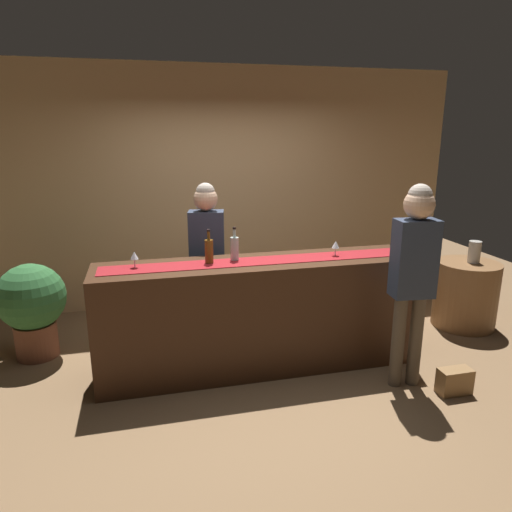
{
  "coord_description": "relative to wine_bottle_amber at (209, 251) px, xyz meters",
  "views": [
    {
      "loc": [
        -0.96,
        -3.85,
        2.14
      ],
      "look_at": [
        -0.02,
        0.0,
        1.07
      ],
      "focal_mm": 32.64,
      "sensor_mm": 36.0,
      "label": 1
    }
  ],
  "objects": [
    {
      "name": "ground_plane",
      "position": [
        0.43,
        -0.04,
        -1.14
      ],
      "size": [
        10.0,
        10.0,
        0.0
      ],
      "primitive_type": "plane",
      "color": "brown"
    },
    {
      "name": "back_wall",
      "position": [
        0.43,
        1.86,
        0.31
      ],
      "size": [
        6.0,
        0.12,
        2.9
      ],
      "primitive_type": "cube",
      "color": "tan",
      "rests_on": "ground"
    },
    {
      "name": "bar_counter",
      "position": [
        0.43,
        -0.04,
        -0.63
      ],
      "size": [
        2.89,
        0.6,
        1.02
      ],
      "primitive_type": "cube",
      "color": "#3D2314",
      "rests_on": "ground"
    },
    {
      "name": "counter_runner_cloth",
      "position": [
        0.43,
        -0.04,
        -0.11
      ],
      "size": [
        2.74,
        0.28,
        0.01
      ],
      "primitive_type": "cube",
      "color": "maroon",
      "rests_on": "bar_counter"
    },
    {
      "name": "wine_bottle_amber",
      "position": [
        0.0,
        0.0,
        0.0
      ],
      "size": [
        0.07,
        0.07,
        0.3
      ],
      "color": "brown",
      "rests_on": "bar_counter"
    },
    {
      "name": "wine_bottle_clear",
      "position": [
        0.23,
        0.04,
        0.0
      ],
      "size": [
        0.07,
        0.07,
        0.3
      ],
      "color": "#B2C6C1",
      "rests_on": "bar_counter"
    },
    {
      "name": "wine_glass_near_customer",
      "position": [
        1.16,
        -0.04,
        -0.01
      ],
      "size": [
        0.07,
        0.07,
        0.14
      ],
      "color": "silver",
      "rests_on": "bar_counter"
    },
    {
      "name": "wine_glass_mid_counter",
      "position": [
        -0.63,
        0.0,
        -0.01
      ],
      "size": [
        0.07,
        0.07,
        0.14
      ],
      "color": "silver",
      "rests_on": "bar_counter"
    },
    {
      "name": "bartender",
      "position": [
        0.05,
        0.54,
        -0.11
      ],
      "size": [
        0.37,
        0.26,
        1.67
      ],
      "rotation": [
        0.0,
        0.0,
        2.95
      ],
      "color": "#26262B",
      "rests_on": "ground"
    },
    {
      "name": "customer_sipping",
      "position": [
        1.59,
        -0.65,
        -0.05
      ],
      "size": [
        0.36,
        0.24,
        1.74
      ],
      "rotation": [
        0.0,
        0.0,
        -0.1
      ],
      "color": "brown",
      "rests_on": "ground"
    },
    {
      "name": "round_side_table",
      "position": [
        2.93,
        0.34,
        -0.77
      ],
      "size": [
        0.68,
        0.68,
        0.74
      ],
      "primitive_type": "cylinder",
      "color": "brown",
      "rests_on": "ground"
    },
    {
      "name": "vase_on_side_table",
      "position": [
        2.97,
        0.33,
        -0.28
      ],
      "size": [
        0.13,
        0.13,
        0.24
      ],
      "primitive_type": "cylinder",
      "color": "#B7B2A8",
      "rests_on": "round_side_table"
    },
    {
      "name": "potted_plant_tall",
      "position": [
        -1.62,
        0.68,
        -0.6
      ],
      "size": [
        0.64,
        0.64,
        0.93
      ],
      "color": "brown",
      "rests_on": "ground"
    },
    {
      "name": "handbag",
      "position": [
        1.92,
        -0.89,
        -1.03
      ],
      "size": [
        0.28,
        0.14,
        0.22
      ],
      "primitive_type": "cube",
      "color": "olive",
      "rests_on": "ground"
    }
  ]
}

